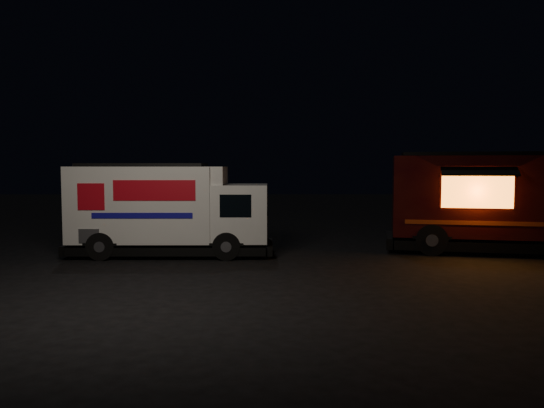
{
  "coord_description": "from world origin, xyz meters",
  "views": [
    {
      "loc": [
        0.66,
        -13.56,
        2.76
      ],
      "look_at": [
        0.77,
        2.0,
        1.67
      ],
      "focal_mm": 35.0,
      "sensor_mm": 36.0,
      "label": 1
    }
  ],
  "objects": [
    {
      "name": "white_truck",
      "position": [
        -2.38,
        2.94,
        1.43
      ],
      "size": [
        6.33,
        2.18,
        2.87
      ],
      "primitive_type": null,
      "rotation": [
        0.0,
        0.0,
        -0.0
      ],
      "color": "silver",
      "rests_on": "ground"
    },
    {
      "name": "ground",
      "position": [
        0.0,
        0.0,
        0.0
      ],
      "size": [
        80.0,
        80.0,
        0.0
      ],
      "primitive_type": "plane",
      "color": "black",
      "rests_on": "ground"
    },
    {
      "name": "red_truck",
      "position": [
        8.04,
        3.46,
        1.61
      ],
      "size": [
        7.32,
        3.97,
        3.23
      ],
      "primitive_type": null,
      "rotation": [
        0.0,
        0.0,
        -0.21
      ],
      "color": "#3B0F0A",
      "rests_on": "ground"
    }
  ]
}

